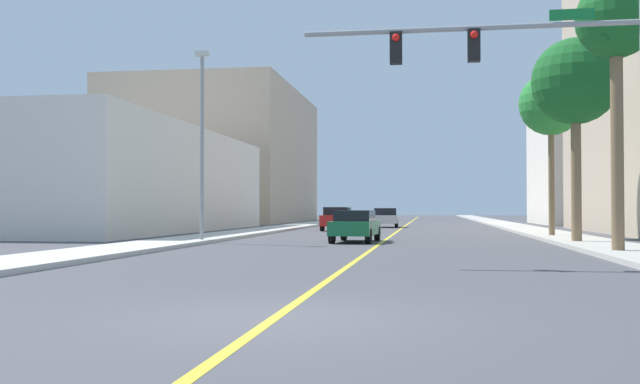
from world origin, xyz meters
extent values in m
plane|color=#47474C|center=(0.00, 42.00, 0.00)|extent=(192.00, 192.00, 0.00)
cube|color=beige|center=(-8.26, 42.00, 0.07)|extent=(2.76, 168.00, 0.15)
cube|color=#B2ADA3|center=(8.26, 42.00, 0.07)|extent=(2.76, 168.00, 0.15)
cube|color=yellow|center=(0.00, 42.00, 0.00)|extent=(0.16, 144.00, 0.01)
cube|color=silver|center=(-20.63, 33.28, 3.20)|extent=(17.70, 27.69, 6.40)
cube|color=tan|center=(-20.33, 63.94, 6.94)|extent=(17.10, 25.98, 13.87)
cylinder|color=gray|center=(3.01, 9.31, 6.08)|extent=(8.55, 0.14, 0.14)
cube|color=black|center=(3.15, 9.31, 5.63)|extent=(0.32, 0.24, 0.84)
sphere|color=red|center=(3.15, 9.17, 5.88)|extent=(0.20, 0.20, 0.20)
cube|color=black|center=(1.16, 9.31, 5.63)|extent=(0.32, 0.24, 0.84)
sphere|color=red|center=(1.16, 9.17, 5.88)|extent=(0.20, 0.20, 0.20)
cube|color=#147233|center=(5.58, 9.31, 6.33)|extent=(1.10, 0.04, 0.28)
cylinder|color=gray|center=(-7.38, 19.15, 3.96)|extent=(0.16, 0.16, 7.63)
cube|color=beige|center=(-7.38, 19.15, 7.93)|extent=(0.56, 0.28, 0.20)
cylinder|color=brown|center=(7.78, 13.91, 3.76)|extent=(0.38, 0.38, 7.22)
sphere|color=#195B23|center=(7.78, 13.91, 7.37)|extent=(2.47, 2.47, 2.47)
cone|color=#195B23|center=(8.52, 13.98, 7.17)|extent=(0.52, 1.16, 1.35)
cone|color=#195B23|center=(7.65, 14.64, 7.17)|extent=(1.27, 0.62, 1.30)
cone|color=#195B23|center=(7.04, 13.89, 7.17)|extent=(0.46, 1.16, 1.09)
cone|color=#195B23|center=(7.64, 13.18, 7.17)|extent=(1.17, 0.59, 1.43)
cylinder|color=brown|center=(7.78, 20.15, 3.34)|extent=(0.40, 0.40, 6.37)
sphere|color=#195B23|center=(7.78, 20.15, 6.52)|extent=(3.45, 3.45, 3.45)
cone|color=#195B23|center=(8.80, 20.01, 6.32)|extent=(0.61, 1.63, 1.22)
cone|color=#195B23|center=(8.45, 20.94, 6.32)|extent=(1.48, 1.38, 1.74)
cone|color=#195B23|center=(7.29, 21.07, 6.32)|extent=(1.48, 1.03, 1.85)
cone|color=#195B23|center=(6.74, 20.10, 6.32)|extent=(0.51, 1.84, 1.31)
cone|color=#195B23|center=(7.11, 19.36, 6.32)|extent=(1.57, 1.51, 1.65)
cone|color=#195B23|center=(8.42, 19.34, 6.32)|extent=(1.44, 1.27, 1.74)
cylinder|color=brown|center=(7.85, 26.40, 3.34)|extent=(0.29, 0.29, 6.38)
sphere|color=#287F33|center=(7.85, 26.40, 6.53)|extent=(3.06, 3.06, 3.06)
cone|color=#287F33|center=(8.76, 26.26, 6.33)|extent=(0.63, 1.68, 1.24)
cone|color=#287F33|center=(8.17, 27.26, 6.33)|extent=(1.28, 0.78, 1.61)
cone|color=#287F33|center=(7.12, 26.95, 6.33)|extent=(1.14, 1.38, 1.38)
cone|color=#287F33|center=(7.12, 25.85, 6.33)|extent=(1.04, 1.21, 1.66)
cone|color=#287F33|center=(8.25, 25.57, 6.33)|extent=(1.71, 1.18, 1.37)
cube|color=#BCBCC1|center=(-1.33, 44.53, 0.62)|extent=(1.99, 3.98, 0.60)
cube|color=black|center=(-1.33, 44.57, 1.19)|extent=(1.70, 1.95, 0.53)
cylinder|color=black|center=(-2.20, 45.92, 0.32)|extent=(0.24, 0.65, 0.64)
cylinder|color=black|center=(-0.55, 45.97, 0.32)|extent=(0.24, 0.65, 0.64)
cylinder|color=black|center=(-2.11, 43.10, 0.32)|extent=(0.24, 0.65, 0.64)
cylinder|color=black|center=(-0.45, 43.15, 0.32)|extent=(0.24, 0.65, 0.64)
cube|color=#196638|center=(-1.13, 20.93, 0.61)|extent=(1.90, 4.09, 0.59)
cube|color=black|center=(-1.14, 20.73, 1.13)|extent=(1.60, 2.09, 0.46)
cylinder|color=black|center=(-1.81, 22.42, 0.32)|extent=(0.25, 0.65, 0.64)
cylinder|color=black|center=(-0.31, 22.35, 0.32)|extent=(0.25, 0.65, 0.64)
cylinder|color=black|center=(-1.95, 19.51, 0.32)|extent=(0.25, 0.65, 0.64)
cylinder|color=black|center=(-0.45, 19.44, 0.32)|extent=(0.25, 0.65, 0.64)
cube|color=red|center=(-3.91, 36.50, 0.66)|extent=(1.79, 4.44, 0.69)
cube|color=black|center=(-3.92, 36.16, 1.26)|extent=(1.56, 2.07, 0.51)
cylinder|color=black|center=(-4.66, 38.17, 0.32)|extent=(0.23, 0.64, 0.64)
cylinder|color=black|center=(-3.12, 38.15, 0.32)|extent=(0.23, 0.64, 0.64)
cylinder|color=black|center=(-4.70, 34.85, 0.32)|extent=(0.23, 0.64, 0.64)
cylinder|color=black|center=(-3.16, 34.83, 0.32)|extent=(0.23, 0.64, 0.64)
camera|label=1|loc=(2.03, -9.13, 1.45)|focal=39.65mm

